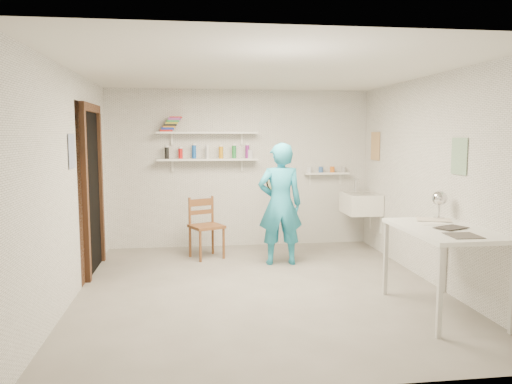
{
  "coord_description": "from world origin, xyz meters",
  "views": [
    {
      "loc": [
        -0.78,
        -5.37,
        1.72
      ],
      "look_at": [
        0.0,
        0.4,
        1.05
      ],
      "focal_mm": 35.0,
      "sensor_mm": 36.0,
      "label": 1
    }
  ],
  "objects": [
    {
      "name": "floor",
      "position": [
        0.0,
        0.0,
        -0.01
      ],
      "size": [
        4.0,
        4.5,
        0.02
      ],
      "primitive_type": "cube",
      "color": "slate",
      "rests_on": "ground"
    },
    {
      "name": "ceiling",
      "position": [
        0.0,
        0.0,
        2.41
      ],
      "size": [
        4.0,
        4.5,
        0.02
      ],
      "primitive_type": "cube",
      "color": "silver",
      "rests_on": "wall_back"
    },
    {
      "name": "wall_back",
      "position": [
        0.0,
        2.26,
        1.2
      ],
      "size": [
        4.0,
        0.02,
        2.4
      ],
      "primitive_type": "cube",
      "color": "silver",
      "rests_on": "ground"
    },
    {
      "name": "wall_front",
      "position": [
        0.0,
        -2.26,
        1.2
      ],
      "size": [
        4.0,
        0.02,
        2.4
      ],
      "primitive_type": "cube",
      "color": "silver",
      "rests_on": "ground"
    },
    {
      "name": "wall_left",
      "position": [
        -2.01,
        0.0,
        1.2
      ],
      "size": [
        0.02,
        4.5,
        2.4
      ],
      "primitive_type": "cube",
      "color": "silver",
      "rests_on": "ground"
    },
    {
      "name": "wall_right",
      "position": [
        2.01,
        0.0,
        1.2
      ],
      "size": [
        0.02,
        4.5,
        2.4
      ],
      "primitive_type": "cube",
      "color": "silver",
      "rests_on": "ground"
    },
    {
      "name": "doorway_recess",
      "position": [
        -1.99,
        1.05,
        1.0
      ],
      "size": [
        0.02,
        0.9,
        2.0
      ],
      "primitive_type": "cube",
      "color": "black",
      "rests_on": "wall_left"
    },
    {
      "name": "corridor_box",
      "position": [
        -2.7,
        1.05,
        1.05
      ],
      "size": [
        1.4,
        1.5,
        2.1
      ],
      "primitive_type": "cube",
      "color": "brown",
      "rests_on": "ground"
    },
    {
      "name": "door_lintel",
      "position": [
        -1.97,
        1.05,
        2.05
      ],
      "size": [
        0.06,
        1.05,
        0.1
      ],
      "primitive_type": "cube",
      "color": "brown",
      "rests_on": "wall_left"
    },
    {
      "name": "door_jamb_near",
      "position": [
        -1.97,
        0.55,
        1.0
      ],
      "size": [
        0.06,
        0.1,
        2.0
      ],
      "primitive_type": "cube",
      "color": "brown",
      "rests_on": "ground"
    },
    {
      "name": "door_jamb_far",
      "position": [
        -1.97,
        1.55,
        1.0
      ],
      "size": [
        0.06,
        0.1,
        2.0
      ],
      "primitive_type": "cube",
      "color": "brown",
      "rests_on": "ground"
    },
    {
      "name": "shelf_lower",
      "position": [
        -0.5,
        2.13,
        1.35
      ],
      "size": [
        1.5,
        0.22,
        0.03
      ],
      "primitive_type": "cube",
      "color": "white",
      "rests_on": "wall_back"
    },
    {
      "name": "shelf_upper",
      "position": [
        -0.5,
        2.13,
        1.75
      ],
      "size": [
        1.5,
        0.22,
        0.03
      ],
      "primitive_type": "cube",
      "color": "white",
      "rests_on": "wall_back"
    },
    {
      "name": "ledge_shelf",
      "position": [
        1.35,
        2.17,
        1.12
      ],
      "size": [
        0.7,
        0.14,
        0.03
      ],
      "primitive_type": "cube",
      "color": "white",
      "rests_on": "wall_back"
    },
    {
      "name": "poster_left",
      "position": [
        -1.99,
        0.05,
        1.55
      ],
      "size": [
        0.01,
        0.28,
        0.36
      ],
      "primitive_type": "cube",
      "color": "#334C7F",
      "rests_on": "wall_left"
    },
    {
      "name": "poster_right_a",
      "position": [
        1.99,
        1.8,
        1.55
      ],
      "size": [
        0.01,
        0.34,
        0.42
      ],
      "primitive_type": "cube",
      "color": "#995933",
      "rests_on": "wall_right"
    },
    {
      "name": "poster_right_b",
      "position": [
        1.99,
        -0.55,
        1.5
      ],
      "size": [
        0.01,
        0.3,
        0.38
      ],
      "primitive_type": "cube",
      "color": "#3F724C",
      "rests_on": "wall_right"
    },
    {
      "name": "belfast_sink",
      "position": [
        1.75,
        1.7,
        0.7
      ],
      "size": [
        0.48,
        0.6,
        0.3
      ],
      "primitive_type": "cube",
      "color": "white",
      "rests_on": "wall_right"
    },
    {
      "name": "man",
      "position": [
        0.41,
        1.05,
        0.81
      ],
      "size": [
        0.6,
        0.41,
        1.62
      ],
      "primitive_type": "imported",
      "rotation": [
        0.0,
        0.0,
        3.1
      ],
      "color": "#2597B9",
      "rests_on": "ground"
    },
    {
      "name": "wall_clock",
      "position": [
        0.4,
        1.27,
        1.08
      ],
      "size": [
        0.29,
        0.05,
        0.29
      ],
      "primitive_type": "cylinder",
      "rotation": [
        1.57,
        0.0,
        -0.04
      ],
      "color": "beige",
      "rests_on": "man"
    },
    {
      "name": "wooden_chair",
      "position": [
        -0.55,
        1.51,
        0.45
      ],
      "size": [
        0.54,
        0.53,
        0.89
      ],
      "primitive_type": "cube",
      "rotation": [
        0.0,
        0.0,
        0.42
      ],
      "color": "brown",
      "rests_on": "ground"
    },
    {
      "name": "work_table",
      "position": [
        1.64,
        -0.95,
        0.42
      ],
      "size": [
        0.75,
        1.25,
        0.83
      ],
      "primitive_type": "cube",
      "color": "silver",
      "rests_on": "ground"
    },
    {
      "name": "desk_lamp",
      "position": [
        1.85,
        -0.45,
        1.05
      ],
      "size": [
        0.16,
        0.16,
        0.16
      ],
      "primitive_type": "sphere",
      "color": "silver",
      "rests_on": "work_table"
    },
    {
      "name": "spray_cans",
      "position": [
        -0.5,
        2.13,
        1.45
      ],
      "size": [
        1.26,
        0.06,
        0.17
      ],
      "color": "black",
      "rests_on": "shelf_lower"
    },
    {
      "name": "book_stack",
      "position": [
        -1.03,
        2.13,
        1.88
      ],
      "size": [
        0.32,
        0.14,
        0.22
      ],
      "color": "red",
      "rests_on": "shelf_upper"
    },
    {
      "name": "ledge_pots",
      "position": [
        1.35,
        2.17,
        1.18
      ],
      "size": [
        0.48,
        0.07,
        0.09
      ],
      "color": "silver",
      "rests_on": "ledge_shelf"
    },
    {
      "name": "papers",
      "position": [
        1.64,
        -0.95,
        0.84
      ],
      "size": [
        0.3,
        0.22,
        0.02
      ],
      "color": "silver",
      "rests_on": "work_table"
    }
  ]
}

